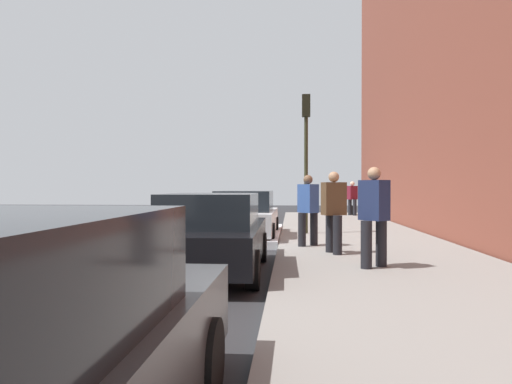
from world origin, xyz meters
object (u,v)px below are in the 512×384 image
(traffic_light_pole, at_px, (306,140))
(parked_car_white, at_px, (245,216))
(pedestrian_blue_coat, at_px, (308,208))
(pedestrian_brown_coat, at_px, (334,210))
(parked_car_black, at_px, (213,234))
(pedestrian_navy_coat, at_px, (374,214))
(rolling_suitcase, at_px, (354,210))
(pedestrian_burgundy_coat, at_px, (352,197))

(traffic_light_pole, bearing_deg, parked_car_white, 113.81)
(parked_car_white, bearing_deg, traffic_light_pole, -66.19)
(pedestrian_blue_coat, relative_size, pedestrian_brown_coat, 0.98)
(parked_car_black, height_order, pedestrian_navy_coat, pedestrian_navy_coat)
(pedestrian_blue_coat, distance_m, rolling_suitcase, 13.81)
(parked_car_white, relative_size, pedestrian_burgundy_coat, 2.42)
(parked_car_black, distance_m, pedestrian_brown_coat, 3.06)
(parked_car_white, xyz_separation_m, rolling_suitcase, (11.09, -4.70, -0.36))
(parked_car_white, distance_m, pedestrian_brown_coat, 4.41)
(pedestrian_navy_coat, xyz_separation_m, pedestrian_blue_coat, (3.12, 1.10, -0.04))
(pedestrian_brown_coat, distance_m, rolling_suitcase, 15.01)
(parked_car_white, relative_size, rolling_suitcase, 5.00)
(pedestrian_blue_coat, xyz_separation_m, pedestrian_burgundy_coat, (12.99, -2.75, -0.01))
(pedestrian_blue_coat, bearing_deg, traffic_light_pole, -0.86)
(pedestrian_navy_coat, distance_m, pedestrian_burgundy_coat, 16.20)
(parked_car_black, xyz_separation_m, pedestrian_navy_coat, (0.05, -2.99, 0.38))
(parked_car_white, height_order, pedestrian_brown_coat, pedestrian_brown_coat)
(rolling_suitcase, bearing_deg, pedestrian_burgundy_coat, 164.96)
(pedestrian_blue_coat, height_order, pedestrian_brown_coat, pedestrian_brown_coat)
(parked_car_white, xyz_separation_m, pedestrian_brown_coat, (-3.72, -2.34, 0.37))
(pedestrian_brown_coat, relative_size, rolling_suitcase, 2.14)
(pedestrian_burgundy_coat, distance_m, traffic_light_pole, 10.34)
(parked_car_black, xyz_separation_m, parked_car_white, (5.57, -0.08, -0.00))
(pedestrian_burgundy_coat, xyz_separation_m, rolling_suitcase, (0.49, -0.13, -0.69))
(pedestrian_burgundy_coat, xyz_separation_m, traffic_light_pole, (-9.77, 2.70, 2.04))
(pedestrian_blue_coat, relative_size, pedestrian_burgundy_coat, 1.01)
(traffic_light_pole, distance_m, rolling_suitcase, 10.99)
(parked_car_white, bearing_deg, pedestrian_brown_coat, -147.81)
(pedestrian_blue_coat, xyz_separation_m, pedestrian_brown_coat, (-1.32, -0.52, 0.02))
(parked_car_white, relative_size, pedestrian_navy_coat, 2.31)
(parked_car_white, bearing_deg, rolling_suitcase, -22.98)
(pedestrian_blue_coat, bearing_deg, rolling_suitcase, -12.07)
(pedestrian_blue_coat, distance_m, pedestrian_burgundy_coat, 13.28)
(rolling_suitcase, bearing_deg, parked_car_white, 157.02)
(pedestrian_navy_coat, relative_size, rolling_suitcase, 2.17)
(pedestrian_blue_coat, bearing_deg, pedestrian_navy_coat, -160.62)
(pedestrian_blue_coat, relative_size, traffic_light_pole, 0.40)
(pedestrian_blue_coat, distance_m, traffic_light_pole, 3.81)
(parked_car_white, bearing_deg, pedestrian_burgundy_coat, -23.33)
(pedestrian_navy_coat, bearing_deg, parked_car_white, 27.83)
(pedestrian_brown_coat, height_order, traffic_light_pole, traffic_light_pole)
(pedestrian_blue_coat, height_order, pedestrian_burgundy_coat, pedestrian_blue_coat)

